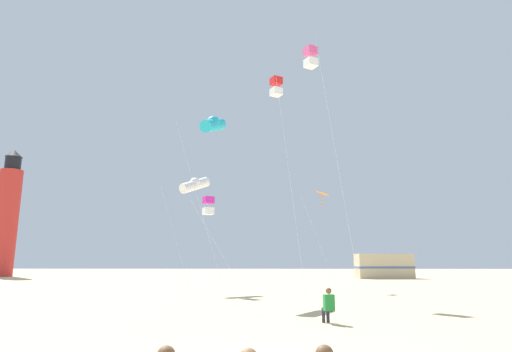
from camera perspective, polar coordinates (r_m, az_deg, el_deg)
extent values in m
cube|color=#238438|center=(14.79, 9.78, -16.44)|extent=(0.38, 0.29, 0.52)
sphere|color=brown|center=(14.76, 9.73, -14.97)|extent=(0.20, 0.20, 0.20)
cylinder|color=#2D2D38|center=(15.01, 9.86, -17.28)|extent=(0.21, 0.38, 0.13)
cylinder|color=#2D2D38|center=(15.19, 9.66, -18.09)|extent=(0.11, 0.11, 0.42)
cylinder|color=#2D2D38|center=(14.96, 9.26, -17.32)|extent=(0.21, 0.38, 0.13)
cylinder|color=#2D2D38|center=(15.13, 9.06, -18.13)|extent=(0.11, 0.11, 0.42)
cylinder|color=silver|center=(25.33, -5.09, -9.69)|extent=(3.11, 1.73, 5.48)
cube|color=#D826A5|center=(27.23, -6.41, -3.25)|extent=(0.82, 0.82, 0.44)
cube|color=white|center=(27.14, -6.44, -4.71)|extent=(0.82, 0.82, 0.44)
cylinder|color=silver|center=(23.85, 4.69, -1.18)|extent=(1.59, 1.49, 12.44)
cube|color=red|center=(26.50, 2.73, 12.62)|extent=(0.82, 0.82, 0.44)
cube|color=white|center=(26.23, 2.74, 11.22)|extent=(0.82, 0.82, 0.44)
cylinder|color=silver|center=(21.29, 11.02, 1.02)|extent=(2.21, 2.20, 13.02)
cube|color=#E54C8C|center=(24.51, 7.34, 16.31)|extent=(0.82, 0.82, 0.44)
cube|color=white|center=(24.20, 7.38, 14.84)|extent=(0.82, 0.82, 0.44)
cylinder|color=silver|center=(21.98, -7.58, -3.96)|extent=(3.08, 0.84, 9.64)
cylinder|color=#1EB2D1|center=(24.47, -5.77, 6.82)|extent=(1.33, 2.59, 1.48)
sphere|color=#1EB2D1|center=(24.52, -5.76, 7.16)|extent=(0.76, 0.76, 0.76)
cylinder|color=silver|center=(29.71, 8.32, -8.52)|extent=(2.31, 1.11, 6.85)
cube|color=orange|center=(31.25, 8.89, -2.33)|extent=(1.22, 1.22, 0.40)
cylinder|color=orange|center=(31.16, 8.93, -3.51)|extent=(0.04, 0.04, 1.10)
cylinder|color=silver|center=(28.37, -10.88, -7.94)|extent=(2.72, 2.00, 7.22)
cylinder|color=white|center=(29.92, -8.23, -1.23)|extent=(2.04, 2.43, 1.48)
sphere|color=white|center=(29.94, -8.22, -0.94)|extent=(0.76, 0.76, 0.76)
cylinder|color=red|center=(64.97, -30.56, -5.36)|extent=(2.80, 2.80, 14.00)
cylinder|color=black|center=(66.04, -29.88, 1.46)|extent=(2.00, 2.00, 1.80)
cone|color=black|center=(66.33, -29.76, 2.64)|extent=(2.20, 2.20, 1.00)
cube|color=#C6B28C|center=(52.37, 16.83, -11.53)|extent=(6.57, 2.83, 2.80)
cube|color=#4C608C|center=(52.37, 16.84, -11.68)|extent=(6.62, 2.88, 0.24)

